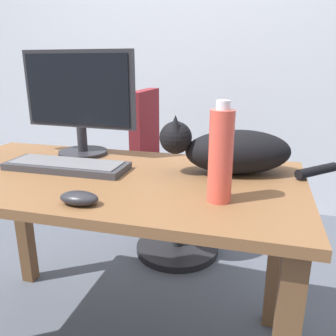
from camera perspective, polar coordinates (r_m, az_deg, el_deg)
back_wall at (r=2.61m, az=4.60°, el=22.00°), size 6.00×0.04×2.60m
desk at (r=1.23m, az=-9.90°, el=-5.99°), size 1.31×0.67×0.71m
office_chair at (r=1.94m, az=0.19°, el=-2.97°), size 0.48×0.48×0.94m
monitor at (r=1.44m, az=-14.59°, el=11.00°), size 0.48×0.20×0.42m
keyboard at (r=1.28m, az=-16.48°, el=0.40°), size 0.44×0.15×0.03m
cat at (r=1.19m, az=10.50°, el=2.92°), size 0.60×0.27×0.20m
computer_mouse at (r=0.95m, az=-14.56°, el=-4.86°), size 0.11×0.06×0.04m
water_bottle at (r=0.92m, az=8.77°, el=2.04°), size 0.07×0.07×0.27m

